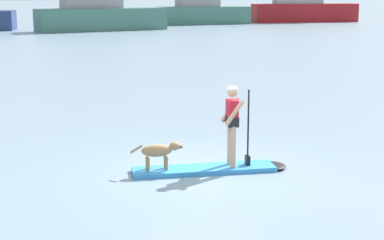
{
  "coord_description": "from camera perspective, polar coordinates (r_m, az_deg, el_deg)",
  "views": [
    {
      "loc": [
        -3.35,
        -12.02,
        3.75
      ],
      "look_at": [
        0.0,
        1.0,
        0.9
      ],
      "focal_mm": 58.13,
      "sensor_mm": 36.0,
      "label": 1
    }
  ],
  "objects": [
    {
      "name": "person_paddler",
      "position": [
        12.89,
        3.76,
        0.04
      ],
      "size": [
        0.62,
        0.5,
        1.7
      ],
      "color": "tan",
      "rests_on": "paddleboard"
    },
    {
      "name": "paddleboard",
      "position": [
        13.06,
        2.07,
        -4.5
      ],
      "size": [
        3.3,
        0.87,
        0.1
      ],
      "color": "#338CD8",
      "rests_on": "ground_plane"
    },
    {
      "name": "ground_plane",
      "position": [
        13.02,
        1.1,
        -4.76
      ],
      "size": [
        400.0,
        400.0,
        0.0
      ],
      "primitive_type": "plane",
      "color": "gray"
    },
    {
      "name": "moored_boat_port",
      "position": [
        68.03,
        0.94,
        10.06
      ],
      "size": [
        9.83,
        4.27,
        12.4
      ],
      "color": "#3F7266",
      "rests_on": "ground_plane"
    },
    {
      "name": "dog",
      "position": [
        12.74,
        -3.04,
        -2.88
      ],
      "size": [
        1.1,
        0.26,
        0.57
      ],
      "color": "#997A51",
      "rests_on": "paddleboard"
    },
    {
      "name": "moored_boat_far_starboard",
      "position": [
        73.23,
        10.17,
        10.05
      ],
      "size": [
        12.28,
        2.99,
        11.75
      ],
      "color": "maroon",
      "rests_on": "ground_plane"
    },
    {
      "name": "moored_boat_center",
      "position": [
        57.91,
        -8.57,
        9.8
      ],
      "size": [
        12.16,
        5.67,
        12.02
      ],
      "color": "#3F7266",
      "rests_on": "ground_plane"
    }
  ]
}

